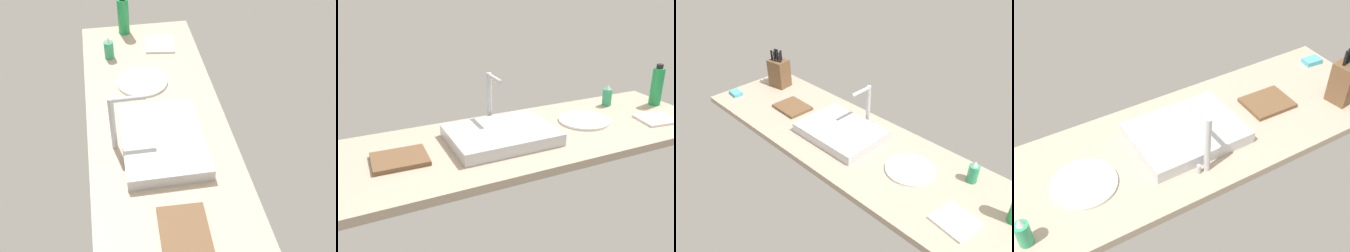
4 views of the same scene
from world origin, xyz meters
The scene contains 8 objects.
countertop_slab centered at (0.00, 0.00, 1.75)cm, with size 196.72×60.57×3.50cm, color tan.
sink_basin centered at (-4.47, 0.43, 6.12)cm, with size 44.34×33.01×5.24cm, color #B7BABF.
faucet centered at (-1.47, 17.54, 18.37)cm, with size 5.50×14.63×24.84cm.
cutting_board centered at (-47.42, -0.57, 4.40)cm, with size 20.90×16.80×1.80cm, color brown.
soap_bottle centered at (65.92, 16.76, 8.53)cm, with size 4.99×4.99×11.85cm.
water_bottle centered at (90.44, 6.73, 13.88)cm, with size 6.25×6.25×22.24cm.
dinner_plate centered at (40.93, 2.79, 4.10)cm, with size 24.64×24.64×1.20cm, color silver.
dish_towel centered at (73.49, -10.95, 4.10)cm, with size 16.46×15.20×1.20cm, color white.
Camera 1 is at (-135.62, 19.93, 130.88)cm, focal length 47.92 mm.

